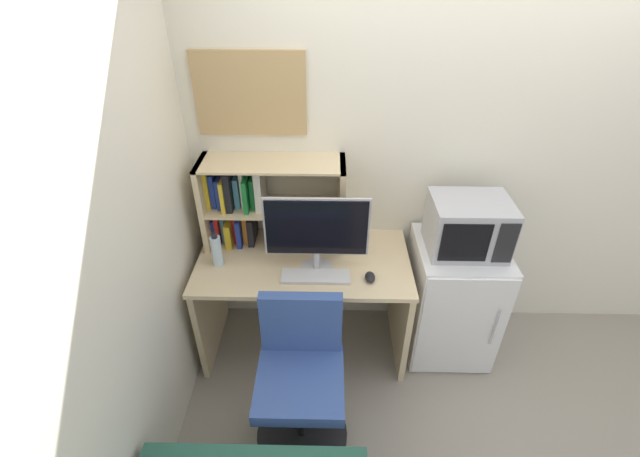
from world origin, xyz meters
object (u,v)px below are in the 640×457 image
Objects in this scene: mini_fridge at (451,299)px; water_bottle at (217,250)px; computer_mouse at (370,277)px; wall_corkboard at (250,94)px; monitor at (316,231)px; microwave at (468,226)px; hutch_bookshelf at (253,200)px; keyboard at (316,277)px; desk_chair at (301,384)px.

water_bottle is at bearing -176.58° from mini_fridge.
computer_mouse is at bearing -7.99° from water_bottle.
water_bottle is 0.90m from wall_corkboard.
monitor is 1.32× the size of microwave.
microwave is (1.26, -0.16, -0.06)m from hutch_bookshelf.
monitor reaches higher than water_bottle.
monitor is 1.49× the size of keyboard.
hutch_bookshelf is 0.62m from wall_corkboard.
hutch_bookshelf reaches higher than monitor.
microwave reaches higher than mini_fridge.
mini_fridge is 1.33× the size of wall_corkboard.
microwave is at bearing -7.36° from hutch_bookshelf.
water_bottle is 0.35× the size of wall_corkboard.
microwave is at bearing 13.19° from keyboard.
mini_fridge is 0.57m from microwave.
desk_chair is at bearing -144.80° from microwave.
microwave is 1.43m from wall_corkboard.
monitor reaches higher than desk_chair.
wall_corkboard reaches higher than water_bottle.
monitor is 0.27m from keyboard.
monitor is 0.83m from wall_corkboard.
desk_chair is at bearing -97.46° from monitor.
hutch_bookshelf reaches higher than mini_fridge.
hutch_bookshelf is 0.49m from monitor.
computer_mouse reaches higher than keyboard.
desk_chair is at bearing -129.80° from computer_mouse.
keyboard is 0.31m from computer_mouse.
wall_corkboard reaches higher than monitor.
monitor reaches higher than computer_mouse.
monitor reaches higher than microwave.
monitor is (0.39, -0.29, -0.02)m from hutch_bookshelf.
hutch_bookshelf is 1.42m from mini_fridge.
water_bottle is 0.88m from desk_chair.
mini_fridge is (0.87, 0.13, -0.61)m from monitor.
wall_corkboard is at bearing 127.31° from keyboard.
keyboard is at bearing -43.28° from hutch_bookshelf.
desk_chair is at bearing -72.12° from wall_corkboard.
computer_mouse is at bearing -1.77° from keyboard.
hutch_bookshelf reaches higher than keyboard.
desk_chair is (-0.94, -0.66, -0.57)m from microwave.
keyboard is at bearing -11.23° from water_bottle.
hutch_bookshelf is 0.60m from keyboard.
water_bottle is (-0.58, 0.04, -0.17)m from monitor.
hutch_bookshelf is 1.09m from desk_chair.
hutch_bookshelf is at bearing 136.72° from keyboard.
desk_chair is (0.51, -0.57, -0.44)m from water_bottle.
desk_chair is 1.45× the size of wall_corkboard.
microwave is at bearing 35.20° from desk_chair.
water_bottle is at bearing -126.63° from hutch_bookshelf.
wall_corkboard is at bearing 107.88° from desk_chair.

